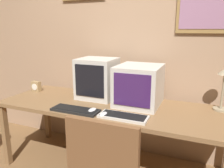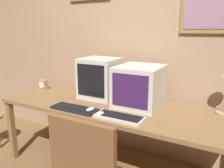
{
  "view_description": "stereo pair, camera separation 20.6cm",
  "coord_description": "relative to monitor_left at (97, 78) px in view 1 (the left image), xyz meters",
  "views": [
    {
      "loc": [
        0.77,
        -1.16,
        1.42
      ],
      "look_at": [
        0.0,
        0.68,
        0.92
      ],
      "focal_mm": 35.0,
      "sensor_mm": 36.0,
      "label": 1
    },
    {
      "loc": [
        0.96,
        -1.08,
        1.42
      ],
      "look_at": [
        0.0,
        0.68,
        0.92
      ],
      "focal_mm": 35.0,
      "sensor_mm": 36.0,
      "label": 2
    }
  ],
  "objects": [
    {
      "name": "keyboard_main",
      "position": [
        0.0,
        -0.45,
        -0.2
      ],
      "size": [
        0.44,
        0.16,
        0.03
      ],
      "color": "black",
      "rests_on": "desk"
    },
    {
      "name": "mouse_far_corner",
      "position": [
        0.15,
        -0.42,
        -0.19
      ],
      "size": [
        0.06,
        0.12,
        0.04
      ],
      "color": "silver",
      "rests_on": "desk"
    },
    {
      "name": "desk_clock",
      "position": [
        -0.78,
        -0.06,
        -0.15
      ],
      "size": [
        0.1,
        0.06,
        0.12
      ],
      "color": "#A38456",
      "rests_on": "desk"
    },
    {
      "name": "monitor_right",
      "position": [
        0.47,
        -0.04,
        -0.02
      ],
      "size": [
        0.41,
        0.47,
        0.38
      ],
      "color": "beige",
      "rests_on": "desk"
    },
    {
      "name": "desk_lamp",
      "position": [
        1.2,
        0.09,
        0.06
      ],
      "size": [
        0.13,
        0.13,
        0.39
      ],
      "color": "tan",
      "rests_on": "desk"
    },
    {
      "name": "monitor_left",
      "position": [
        0.0,
        0.0,
        0.0
      ],
      "size": [
        0.38,
        0.36,
        0.42
      ],
      "color": "beige",
      "rests_on": "desk"
    },
    {
      "name": "wall_back",
      "position": [
        0.24,
        0.33,
        0.38
      ],
      "size": [
        8.0,
        0.08,
        2.6
      ],
      "color": "tan",
      "rests_on": "ground_plane"
    },
    {
      "name": "mouse_near_keyboard",
      "position": [
        0.29,
        -0.46,
        -0.19
      ],
      "size": [
        0.06,
        0.11,
        0.04
      ],
      "color": "silver",
      "rests_on": "desk"
    },
    {
      "name": "keyboard_side",
      "position": [
        0.45,
        -0.43,
        -0.2
      ],
      "size": [
        0.41,
        0.16,
        0.03
      ],
      "color": "beige",
      "rests_on": "desk"
    },
    {
      "name": "desk",
      "position": [
        0.24,
        -0.17,
        -0.27
      ],
      "size": [
        2.26,
        0.77,
        0.71
      ],
      "color": "olive",
      "rests_on": "ground_plane"
    }
  ]
}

